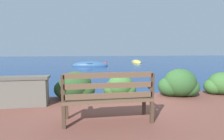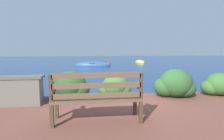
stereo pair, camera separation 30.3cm
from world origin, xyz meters
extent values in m
plane|color=navy|center=(0.00, 0.00, 0.00)|extent=(80.00, 80.00, 0.00)
cube|color=#433123|center=(-1.38, -1.67, 0.42)|extent=(0.06, 0.06, 0.40)
cube|color=#433123|center=(0.15, -1.67, 0.42)|extent=(0.06, 0.06, 0.40)
cube|color=#433123|center=(-1.38, -2.09, 0.42)|extent=(0.06, 0.06, 0.40)
cube|color=#433123|center=(0.15, -2.09, 0.42)|extent=(0.06, 0.06, 0.40)
cube|color=brown|center=(-0.62, -1.88, 0.65)|extent=(1.59, 0.48, 0.05)
cube|color=brown|center=(-0.62, -2.09, 0.75)|extent=(1.51, 0.04, 0.09)
cube|color=brown|center=(-0.62, -2.09, 0.93)|extent=(1.51, 0.04, 0.09)
cube|color=brown|center=(-0.62, -2.09, 1.10)|extent=(1.51, 0.04, 0.09)
cube|color=#433123|center=(-1.38, -2.09, 0.90)|extent=(0.06, 0.04, 0.45)
cube|color=#433123|center=(0.15, -2.09, 0.90)|extent=(0.06, 0.04, 0.45)
cube|color=brown|center=(-1.38, -1.88, 0.85)|extent=(0.07, 0.43, 0.05)
cube|color=brown|center=(0.15, -1.88, 0.85)|extent=(0.07, 0.43, 0.05)
cube|color=#666056|center=(-2.92, -0.71, 0.54)|extent=(2.01, 0.35, 0.64)
cube|color=#565249|center=(-2.92, -0.71, 0.89)|extent=(2.11, 0.39, 0.06)
ellipsoid|color=#284C23|center=(-2.93, -0.25, 0.54)|extent=(0.75, 0.67, 0.64)
ellipsoid|color=#284C23|center=(-3.14, -0.20, 0.44)|extent=(0.56, 0.51, 0.45)
ellipsoid|color=#284C23|center=(-2.74, -0.29, 0.43)|extent=(0.52, 0.47, 0.41)
ellipsoid|color=#284C23|center=(-1.28, -0.30, 0.59)|extent=(0.87, 0.78, 0.74)
ellipsoid|color=#284C23|center=(-1.52, -0.23, 0.48)|extent=(0.65, 0.59, 0.52)
ellipsoid|color=#284C23|center=(-1.07, -0.34, 0.46)|extent=(0.61, 0.55, 0.48)
ellipsoid|color=#38662D|center=(-0.05, -0.27, 0.53)|extent=(0.74, 0.66, 0.62)
ellipsoid|color=#38662D|center=(-0.26, -0.21, 0.44)|extent=(0.55, 0.50, 0.44)
ellipsoid|color=#38662D|center=(0.13, -0.31, 0.42)|extent=(0.51, 0.46, 0.40)
ellipsoid|color=#2D5628|center=(1.62, -0.47, 0.61)|extent=(0.92, 0.83, 0.78)
ellipsoid|color=#2D5628|center=(1.37, -0.40, 0.50)|extent=(0.69, 0.62, 0.55)
ellipsoid|color=#2D5628|center=(1.85, -0.51, 0.47)|extent=(0.64, 0.58, 0.50)
ellipsoid|color=#38662D|center=(2.95, -0.46, 0.55)|extent=(0.77, 0.69, 0.65)
ellipsoid|color=#38662D|center=(2.74, -0.40, 0.45)|extent=(0.58, 0.52, 0.46)
ellipsoid|color=#2D517A|center=(-0.54, 11.55, 0.06)|extent=(3.46, 1.52, 0.86)
torus|color=#2D4157|center=(-0.54, 11.55, 0.30)|extent=(1.22, 1.22, 0.07)
cube|color=#846647|center=(-1.03, 11.62, 0.27)|extent=(0.24, 0.86, 0.04)
cube|color=#846647|center=(-0.12, 11.49, 0.27)|extent=(0.24, 0.86, 0.04)
ellipsoid|color=#DBC64C|center=(5.19, 15.55, 0.05)|extent=(1.20, 3.24, 0.60)
torus|color=olive|center=(5.19, 15.55, 0.21)|extent=(1.06, 1.06, 0.07)
cube|color=#846647|center=(5.23, 16.03, 0.18)|extent=(0.79, 0.18, 0.04)
cube|color=#846647|center=(5.16, 15.16, 0.18)|extent=(0.79, 0.18, 0.04)
sphere|color=red|center=(1.10, 13.25, 0.06)|extent=(0.37, 0.37, 0.37)
torus|color=navy|center=(1.10, 13.25, 0.06)|extent=(0.41, 0.41, 0.04)
camera|label=1|loc=(-1.02, -4.96, 1.52)|focal=28.00mm
camera|label=2|loc=(-0.72, -5.00, 1.52)|focal=28.00mm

